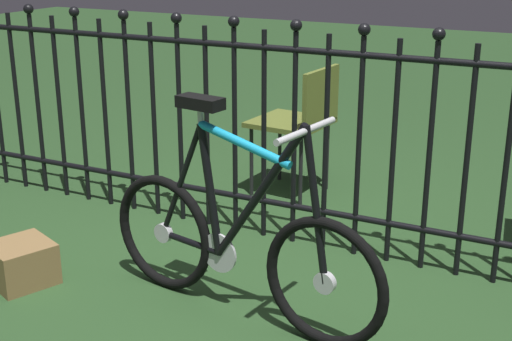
{
  "coord_description": "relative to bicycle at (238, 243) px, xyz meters",
  "views": [
    {
      "loc": [
        1.47,
        -2.51,
        1.57
      ],
      "look_at": [
        0.08,
        0.21,
        0.55
      ],
      "focal_mm": 49.92,
      "sensor_mm": 36.0,
      "label": 1
    }
  ],
  "objects": [
    {
      "name": "chair_olive",
      "position": [
        -0.36,
        1.49,
        0.18
      ],
      "size": [
        0.48,
        0.47,
        0.81
      ],
      "color": "black",
      "rests_on": "ground"
    },
    {
      "name": "display_crate",
      "position": [
        -1.04,
        -0.21,
        -0.23
      ],
      "size": [
        0.35,
        0.35,
        0.2
      ],
      "primitive_type": "cube",
      "rotation": [
        0.0,
        0.0,
        -0.38
      ],
      "color": "olive",
      "rests_on": "ground"
    },
    {
      "name": "ground_plane",
      "position": [
        -0.15,
        0.1,
        -0.33
      ],
      "size": [
        20.0,
        20.0,
        0.0
      ],
      "primitive_type": "plane",
      "color": "#284924"
    },
    {
      "name": "bicycle",
      "position": [
        0.0,
        0.0,
        0.0
      ],
      "size": [
        1.39,
        0.4,
        0.94
      ],
      "color": "black",
      "rests_on": "ground"
    },
    {
      "name": "iron_fence",
      "position": [
        -0.22,
        0.81,
        0.29
      ],
      "size": [
        4.85,
        0.07,
        1.23
      ],
      "color": "black",
      "rests_on": "ground"
    }
  ]
}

